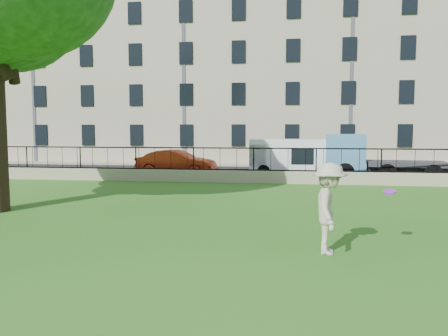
% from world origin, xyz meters
% --- Properties ---
extents(ground, '(120.00, 120.00, 0.00)m').
position_xyz_m(ground, '(0.00, 0.00, 0.00)').
color(ground, '#286317').
rests_on(ground, ground).
extents(retaining_wall, '(50.00, 0.40, 0.60)m').
position_xyz_m(retaining_wall, '(0.00, 12.00, 0.30)').
color(retaining_wall, '#9A9270').
rests_on(retaining_wall, ground).
extents(iron_railing, '(50.00, 0.05, 1.13)m').
position_xyz_m(iron_railing, '(0.00, 12.00, 1.15)').
color(iron_railing, black).
rests_on(iron_railing, retaining_wall).
extents(street, '(60.00, 9.00, 0.01)m').
position_xyz_m(street, '(0.00, 16.70, 0.01)').
color(street, black).
rests_on(street, ground).
extents(sidewalk, '(60.00, 1.40, 0.12)m').
position_xyz_m(sidewalk, '(0.00, 21.90, 0.06)').
color(sidewalk, '#9A9270').
rests_on(sidewalk, ground).
extents(building_row, '(56.40, 10.40, 13.80)m').
position_xyz_m(building_row, '(0.00, 27.57, 6.92)').
color(building_row, '#B6AF91').
rests_on(building_row, ground).
extents(man, '(0.81, 1.29, 1.92)m').
position_xyz_m(man, '(2.50, -0.04, 0.96)').
color(man, beige).
rests_on(man, ground).
extents(frisbee, '(0.30, 0.29, 0.12)m').
position_xyz_m(frisbee, '(3.80, 0.40, 1.27)').
color(frisbee, purple).
extents(red_sedan, '(4.54, 1.87, 1.46)m').
position_xyz_m(red_sedan, '(-4.50, 14.40, 0.73)').
color(red_sedan, maroon).
rests_on(red_sedan, street).
extents(white_van, '(4.99, 2.09, 2.07)m').
position_xyz_m(white_van, '(2.00, 15.40, 1.03)').
color(white_van, white).
rests_on(white_van, street).
extents(blue_truck, '(5.83, 2.61, 2.37)m').
position_xyz_m(blue_truck, '(6.50, 14.40, 1.18)').
color(blue_truck, '#518DC0').
rests_on(blue_truck, street).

